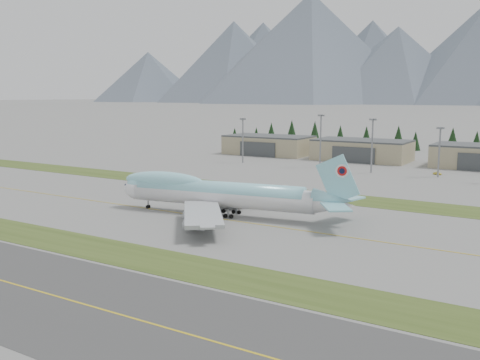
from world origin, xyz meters
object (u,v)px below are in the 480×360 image
Objects in this scene: hangar_left at (269,145)px; hangar_center at (362,150)px; boeing_747_freighter at (219,193)px; service_vehicle_a at (330,163)px; service_vehicle_b at (437,175)px.

hangar_left and hangar_center have the same top height.
boeing_747_freighter is 127.18m from service_vehicle_a.
hangar_left is 15.05× the size of service_vehicle_a.
service_vehicle_b is at bearing -18.33° from hangar_left.
service_vehicle_a is at bearing 94.96° from service_vehicle_b.
service_vehicle_a is (-17.32, 125.85, -6.19)m from boeing_747_freighter.
service_vehicle_b is (36.57, 112.84, -6.19)m from boeing_747_freighter.
hangar_left is at bearing 136.74° from service_vehicle_a.
service_vehicle_b is (44.51, -32.98, -5.39)m from hangar_center.
boeing_747_freighter is at bearing -86.88° from hangar_center.
hangar_left is 13.59× the size of service_vehicle_b.
boeing_747_freighter is 1.49× the size of hangar_center.
service_vehicle_a is 0.90× the size of service_vehicle_b.
service_vehicle_a is at bearing 88.63° from boeing_747_freighter.
hangar_center is (55.00, 0.00, 0.00)m from hangar_left.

